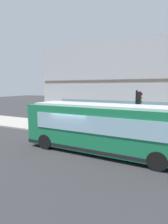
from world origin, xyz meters
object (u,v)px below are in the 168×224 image
pedestrian_walking_along_curb (76,119)px  city_bus_nearside (102,128)px  fire_hydrant (112,130)px  traffic_light_near_corner (138,106)px  pedestrian_by_light_pole (72,117)px

pedestrian_walking_along_curb → city_bus_nearside: bearing=-134.8°
pedestrian_walking_along_curb → fire_hydrant: bearing=-91.2°
pedestrian_walking_along_curb → traffic_light_near_corner: bearing=-102.5°
fire_hydrant → pedestrian_by_light_pole: (0.83, 4.47, 0.68)m
traffic_light_near_corner → pedestrian_by_light_pole: traffic_light_near_corner is taller
fire_hydrant → pedestrian_by_light_pole: pedestrian_by_light_pole is taller
city_bus_nearside → pedestrian_by_light_pole: 6.97m
traffic_light_near_corner → fire_hydrant: bearing=61.4°
fire_hydrant → pedestrian_walking_along_curb: 3.63m
city_bus_nearside → traffic_light_near_corner: (2.80, -1.68, 1.22)m
city_bus_nearside → fire_hydrant: size_ratio=13.64×
city_bus_nearside → pedestrian_walking_along_curb: size_ratio=5.92×
city_bus_nearside → fire_hydrant: city_bus_nearside is taller
city_bus_nearside → pedestrian_walking_along_curb: 5.81m
fire_hydrant → pedestrian_walking_along_curb: (0.07, 3.58, 0.62)m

